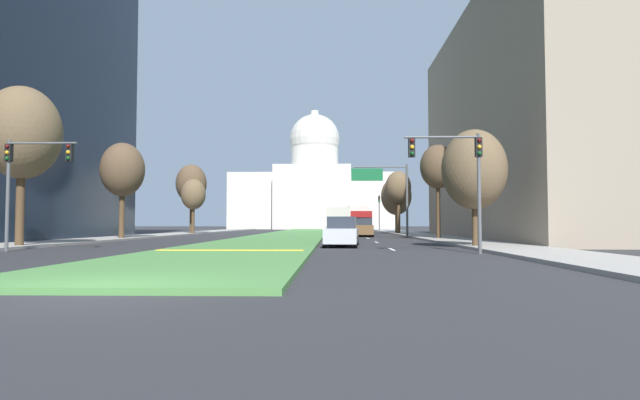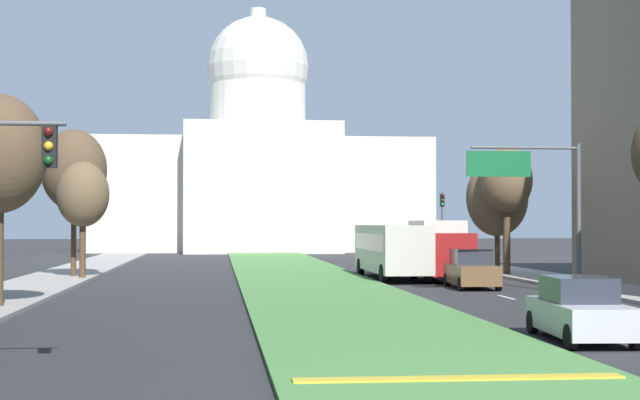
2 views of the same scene
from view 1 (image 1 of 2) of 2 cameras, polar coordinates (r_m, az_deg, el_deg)
The scene contains 25 objects.
ground_plane at distance 63.77m, azimuth -2.45°, elevation -3.74°, with size 260.00×260.00×0.00m, color #2B2B2D.
grass_median at distance 58.36m, azimuth -2.82°, elevation -3.78°, with size 7.04×97.63×0.14m, color #4C8442.
median_curb_nose at distance 22.50m, azimuth -9.93°, elevation -5.50°, with size 6.33×0.50×0.04m, color gold.
lane_dashes_right at distance 50.92m, azimuth 4.85°, elevation -4.03°, with size 0.16×51.86×0.01m.
sidewalk_left at distance 55.65m, azimuth -17.00°, elevation -3.73°, with size 4.00×97.63×0.15m, color #9E9991.
sidewalk_right at distance 53.49m, azimuth 11.01°, elevation -3.85°, with size 4.00×97.63×0.15m, color #9E9991.
midrise_block_right at distance 46.61m, azimuth 24.61°, elevation 7.68°, with size 14.66×32.25×18.84m, color gray.
capitol_building at distance 117.26m, azimuth -0.61°, elevation 0.80°, with size 35.60×28.47×27.30m.
traffic_light_near_left at distance 27.56m, azimuth -29.84°, elevation 2.91°, with size 3.34×0.35×5.20m.
traffic_light_near_right at distance 23.00m, azimuth 15.20°, elevation 3.68°, with size 3.34×0.35×5.20m.
traffic_light_far_right at distance 71.46m, azimuth 6.59°, elevation -0.94°, with size 0.28×0.35×5.20m.
overhead_guide_sign at distance 45.79m, azimuth 7.41°, elevation 1.59°, with size 5.03×0.20×6.50m.
street_tree_left_near at distance 31.87m, azimuth -30.18°, elevation 6.41°, with size 3.97×3.97×8.63m.
street_tree_right_near at distance 28.08m, azimuth 16.74°, elevation 3.25°, with size 3.36×3.36×6.23m.
street_tree_left_mid at distance 43.64m, azimuth -21.08°, elevation 3.10°, with size 3.41×3.41×7.69m.
street_tree_right_mid at distance 41.45m, azimuth 12.95°, elevation 3.55°, with size 2.77×2.77×7.48m.
street_tree_left_far at distance 60.79m, azimuth -13.89°, elevation 0.58°, with size 2.81×2.81×6.37m.
street_tree_right_far at distance 60.67m, azimuth 8.69°, elevation 1.37°, with size 2.98×2.98×7.39m.
street_tree_left_distant at distance 62.53m, azimuth -14.10°, elevation 1.77°, with size 3.59×3.59×8.22m.
street_tree_right_distant at distance 62.54m, azimuth 8.47°, elevation 0.43°, with size 3.67×3.67×6.86m.
sedan_lead_stopped at distance 28.97m, azimuth 2.45°, elevation -3.62°, with size 2.11×4.80×1.68m.
sedan_midblock at distance 49.91m, azimuth 4.85°, elevation -3.08°, with size 2.13×4.53×1.85m.
sedan_distant at distance 64.36m, azimuth 3.89°, elevation -2.98°, with size 1.97×4.59×1.80m.
box_truck_delivery at distance 56.22m, azimuth 4.40°, elevation -2.19°, with size 2.40×6.40×3.20m.
city_bus at distance 57.90m, azimuth 2.01°, elevation -2.11°, with size 2.62×11.00×2.95m.
Camera 1 is at (4.47, -9.36, 1.34)m, focal length 28.82 mm.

